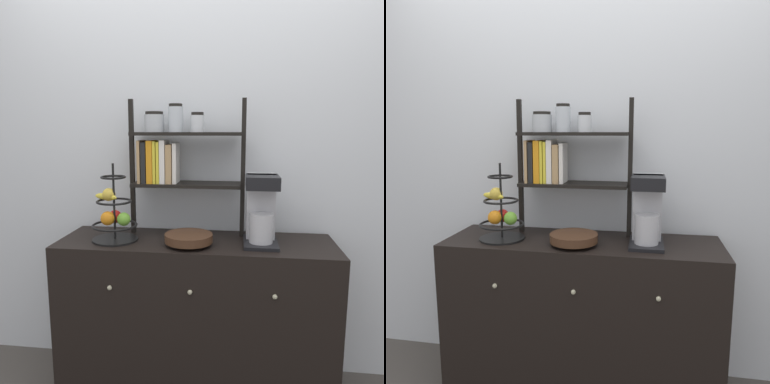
% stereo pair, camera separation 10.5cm
% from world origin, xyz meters
% --- Properties ---
extents(wall_back, '(7.00, 0.05, 2.60)m').
position_xyz_m(wall_back, '(0.00, 0.50, 1.30)').
color(wall_back, silver).
rests_on(wall_back, ground_plane).
extents(sideboard, '(1.47, 0.47, 0.87)m').
position_xyz_m(sideboard, '(0.00, 0.23, 0.43)').
color(sideboard, black).
rests_on(sideboard, ground_plane).
extents(coffee_maker, '(0.17, 0.25, 0.36)m').
position_xyz_m(coffee_maker, '(0.34, 0.23, 1.05)').
color(coffee_maker, black).
rests_on(coffee_maker, sideboard).
extents(fruit_stand, '(0.25, 0.24, 0.42)m').
position_xyz_m(fruit_stand, '(-0.44, 0.18, 1.00)').
color(fruit_stand, black).
rests_on(fruit_stand, sideboard).
extents(wooden_bowl, '(0.25, 0.25, 0.06)m').
position_xyz_m(wooden_bowl, '(-0.03, 0.14, 0.90)').
color(wooden_bowl, '#422819').
rests_on(wooden_bowl, sideboard).
extents(shelf_hutch, '(0.65, 0.20, 0.76)m').
position_xyz_m(shelf_hutch, '(-0.15, 0.35, 1.32)').
color(shelf_hutch, black).
rests_on(shelf_hutch, sideboard).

